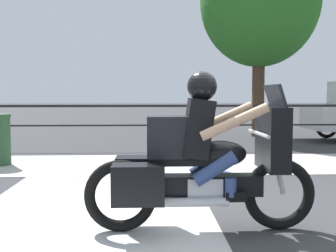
{
  "coord_description": "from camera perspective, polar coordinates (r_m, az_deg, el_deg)",
  "views": [
    {
      "loc": [
        -1.04,
        -4.62,
        1.35
      ],
      "look_at": [
        -0.82,
        0.35,
        0.97
      ],
      "focal_mm": 45.0,
      "sensor_mm": 36.0,
      "label": 1
    }
  ],
  "objects": [
    {
      "name": "tree_behind_sign",
      "position": [
        14.04,
        12.3,
        16.14
      ],
      "size": [
        3.73,
        3.73,
        6.32
      ],
      "color": "#473323",
      "rests_on": "ground"
    },
    {
      "name": "sidewalk_band",
      "position": [
        8.2,
        4.85,
        -5.1
      ],
      "size": [
        44.0,
        2.4,
        0.01
      ],
      "primitive_type": "cube",
      "color": "#B7B2A8",
      "rests_on": "ground"
    },
    {
      "name": "crosswalk_band",
      "position": [
        4.66,
        -10.63,
        -12.47
      ],
      "size": [
        2.7,
        6.0,
        0.01
      ],
      "primitive_type": "cube",
      "color": "silver",
      "rests_on": "ground"
    },
    {
      "name": "fence_railing",
      "position": [
        10.11,
        3.42,
        1.6
      ],
      "size": [
        36.0,
        0.05,
        1.1
      ],
      "color": "black",
      "rests_on": "ground"
    },
    {
      "name": "motorcycle",
      "position": [
        4.14,
        4.25,
        -4.76
      ],
      "size": [
        2.28,
        0.76,
        1.57
      ],
      "rotation": [
        0.0,
        0.0,
        -0.02
      ],
      "color": "black",
      "rests_on": "ground"
    },
    {
      "name": "ground_plane",
      "position": [
        4.92,
        10.02,
        -11.61
      ],
      "size": [
        120.0,
        120.0,
        0.0
      ],
      "primitive_type": "plane",
      "color": "#38383A"
    }
  ]
}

